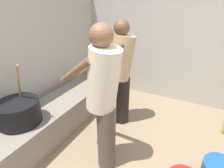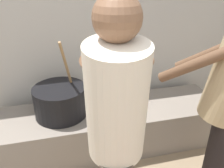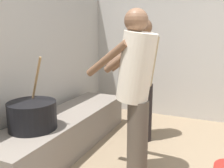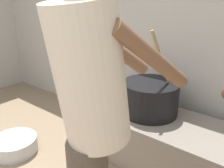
# 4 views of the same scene
# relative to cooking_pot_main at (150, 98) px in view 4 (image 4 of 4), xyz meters

# --- Properties ---
(block_enclosure_rear) EXTENTS (5.34, 0.20, 2.05)m
(block_enclosure_rear) POSITION_rel_cooking_pot_main_xyz_m (-0.25, 0.48, 0.45)
(block_enclosure_rear) COLOR #ADA8A0
(block_enclosure_rear) RESTS_ON ground_plane
(hearth_ledge) EXTENTS (2.20, 0.60, 0.43)m
(hearth_ledge) POSITION_rel_cooking_pot_main_xyz_m (0.50, -0.04, -0.36)
(hearth_ledge) COLOR slate
(hearth_ledge) RESTS_ON ground_plane
(cooking_pot_main) EXTENTS (0.48, 0.48, 0.74)m
(cooking_pot_main) POSITION_rel_cooking_pot_main_xyz_m (0.00, 0.00, 0.00)
(cooking_pot_main) COLOR black
(cooking_pot_main) RESTS_ON hearth_ledge
(cook_in_cream_shirt) EXTENTS (0.46, 0.72, 1.60)m
(cook_in_cream_shirt) POSITION_rel_cooking_pot_main_xyz_m (0.27, -1.00, 0.34)
(cook_in_cream_shirt) COLOR #4C4238
(cook_in_cream_shirt) RESTS_ON ground_plane
(metal_mixing_bowl) EXTENTS (0.42, 0.42, 0.14)m
(metal_mixing_bowl) POSITION_rel_cooking_pot_main_xyz_m (-1.00, -0.76, -0.50)
(metal_mixing_bowl) COLOR #B7B7BC
(metal_mixing_bowl) RESTS_ON ground_plane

